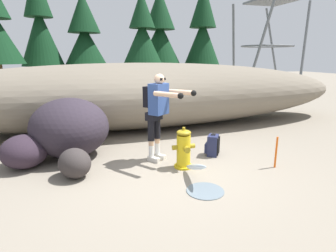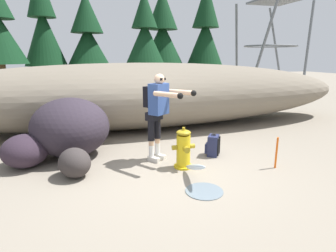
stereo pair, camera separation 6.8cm
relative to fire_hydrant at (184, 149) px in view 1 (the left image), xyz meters
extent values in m
cube|color=gray|center=(-0.26, -0.03, -0.38)|extent=(56.00, 56.00, 0.04)
ellipsoid|color=#756B5B|center=(-0.26, 3.40, 0.58)|extent=(13.58, 3.20, 1.87)
cylinder|color=gold|center=(0.00, 0.00, -0.34)|extent=(0.35, 0.35, 0.04)
cylinder|color=gold|center=(0.00, 0.00, -0.02)|extent=(0.26, 0.26, 0.59)
ellipsoid|color=#9E8419|center=(0.00, 0.00, 0.32)|extent=(0.27, 0.27, 0.10)
cylinder|color=#9E8419|center=(0.00, 0.00, 0.40)|extent=(0.06, 0.06, 0.05)
cylinder|color=#9E8419|center=(-0.17, 0.00, 0.05)|extent=(0.09, 0.09, 0.09)
cylinder|color=#9E8419|center=(0.17, 0.00, 0.05)|extent=(0.09, 0.09, 0.09)
cylinder|color=#9E8419|center=(0.00, -0.17, 0.05)|extent=(0.11, 0.09, 0.11)
ellipsoid|color=silver|center=(0.00, -0.60, -0.12)|extent=(0.10, 0.88, 0.42)
cylinder|color=slate|center=(0.00, -1.02, -0.35)|extent=(0.59, 0.59, 0.01)
cube|color=beige|center=(-0.31, 0.57, -0.31)|extent=(0.24, 0.27, 0.09)
cylinder|color=white|center=(-0.35, 0.62, -0.15)|extent=(0.10, 0.10, 0.24)
cylinder|color=#DBAD89|center=(-0.35, 0.62, 0.02)|extent=(0.10, 0.10, 0.10)
cylinder|color=black|center=(-0.35, 0.62, 0.29)|extent=(0.13, 0.13, 0.43)
cube|color=beige|center=(-0.47, 0.45, -0.31)|extent=(0.24, 0.27, 0.09)
cylinder|color=white|center=(-0.51, 0.49, -0.15)|extent=(0.10, 0.10, 0.24)
cylinder|color=#DBAD89|center=(-0.51, 0.49, 0.02)|extent=(0.10, 0.10, 0.10)
cylinder|color=black|center=(-0.51, 0.49, 0.29)|extent=(0.13, 0.13, 0.43)
cube|color=black|center=(-0.43, 0.55, 0.55)|extent=(0.38, 0.35, 0.16)
cube|color=#2D4784|center=(-0.35, 0.46, 0.90)|extent=(0.43, 0.41, 0.59)
cube|color=black|center=(-0.48, 0.62, 0.93)|extent=(0.32, 0.30, 0.40)
sphere|color=#DBAD89|center=(-0.34, 0.44, 1.27)|extent=(0.20, 0.20, 0.20)
cube|color=black|center=(-0.29, 0.38, 1.28)|extent=(0.13, 0.11, 0.04)
cylinder|color=#DBAD89|center=(0.05, 0.30, 1.03)|extent=(0.43, 0.51, 0.09)
sphere|color=black|center=(0.21, 0.09, 1.03)|extent=(0.11, 0.11, 0.11)
cylinder|color=#DBAD89|center=(-0.30, 0.03, 1.03)|extent=(0.43, 0.51, 0.09)
sphere|color=black|center=(-0.14, -0.18, 1.03)|extent=(0.11, 0.11, 0.11)
cube|color=#23284C|center=(0.82, 0.45, -0.14)|extent=(0.34, 0.36, 0.44)
cube|color=#23284C|center=(0.71, 0.52, -0.20)|extent=(0.17, 0.21, 0.20)
torus|color=black|center=(0.82, 0.45, 0.10)|extent=(0.10, 0.10, 0.02)
cube|color=black|center=(0.87, 0.31, -0.14)|extent=(0.05, 0.06, 0.37)
cube|color=black|center=(0.96, 0.45, -0.14)|extent=(0.05, 0.06, 0.37)
ellipsoid|color=#2C252F|center=(-2.05, 1.28, 0.25)|extent=(1.97, 1.99, 1.23)
ellipsoid|color=#2E222D|center=(-2.87, 0.87, -0.05)|extent=(1.03, 1.07, 0.62)
ellipsoid|color=#332E2D|center=(-1.95, 0.12, -0.10)|extent=(0.73, 0.78, 0.52)
cylinder|color=#47331E|center=(-5.19, 9.19, 0.50)|extent=(0.27, 0.27, 1.73)
cylinder|color=#47331E|center=(-3.62, 11.13, 0.42)|extent=(0.25, 0.25, 1.56)
cone|color=#0F3319|center=(-3.62, 11.13, 2.62)|extent=(2.07, 2.07, 2.83)
cylinder|color=#47331E|center=(-1.52, 11.34, 0.24)|extent=(0.31, 0.31, 1.19)
cone|color=#0F3319|center=(-1.52, 11.34, 2.06)|extent=(2.61, 2.61, 2.46)
cone|color=#0F3319|center=(-1.52, 11.34, 3.91)|extent=(1.70, 1.70, 2.05)
cylinder|color=#47331E|center=(1.20, 9.48, 0.45)|extent=(0.24, 0.24, 1.62)
cone|color=#0F3319|center=(1.20, 9.48, 2.32)|extent=(1.99, 1.99, 2.11)
cone|color=#0F3319|center=(1.20, 9.48, 3.90)|extent=(1.29, 1.29, 1.76)
cylinder|color=#47331E|center=(2.55, 11.18, 0.30)|extent=(0.31, 0.31, 1.32)
cone|color=#0F3319|center=(2.55, 11.18, 2.26)|extent=(2.61, 2.61, 2.62)
cone|color=#0F3319|center=(2.55, 11.18, 4.23)|extent=(1.70, 1.70, 2.18)
cylinder|color=#47331E|center=(5.13, 11.13, 0.23)|extent=(0.29, 0.29, 1.17)
cone|color=#0F3319|center=(5.13, 11.13, 2.31)|extent=(2.40, 2.40, 2.99)
cone|color=#0F3319|center=(5.13, 11.13, 4.55)|extent=(1.56, 1.56, 2.49)
cylinder|color=slate|center=(11.67, 13.42, 2.34)|extent=(1.11, 1.11, 5.42)
cylinder|color=slate|center=(8.49, 13.42, 2.34)|extent=(1.11, 1.11, 5.42)
cylinder|color=slate|center=(11.67, 10.24, 2.34)|extent=(1.11, 1.11, 5.42)
cylinder|color=slate|center=(8.49, 10.24, 2.34)|extent=(1.11, 1.11, 5.42)
torus|color=slate|center=(10.08, 11.83, 2.34)|extent=(3.40, 3.40, 0.10)
cube|color=slate|center=(10.08, 11.83, 5.09)|extent=(2.54, 2.54, 0.12)
cylinder|color=#E55914|center=(1.66, -0.50, -0.06)|extent=(0.04, 0.04, 0.60)
camera|label=1|loc=(-1.69, -4.65, 1.69)|focal=29.77mm
camera|label=2|loc=(-1.63, -4.67, 1.69)|focal=29.77mm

